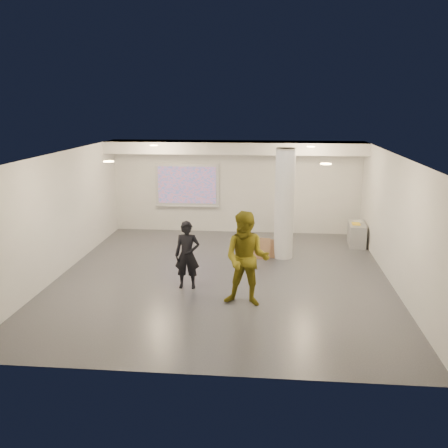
# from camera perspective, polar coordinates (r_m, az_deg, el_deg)

# --- Properties ---
(floor) EXTENTS (8.00, 9.00, 0.01)m
(floor) POSITION_cam_1_polar(r_m,az_deg,el_deg) (12.25, -0.18, -6.13)
(floor) COLOR #3C3E44
(floor) RESTS_ON ground
(ceiling) EXTENTS (8.00, 9.00, 0.01)m
(ceiling) POSITION_cam_1_polar(r_m,az_deg,el_deg) (11.58, -0.19, 7.97)
(ceiling) COLOR silver
(ceiling) RESTS_ON floor
(wall_back) EXTENTS (8.00, 0.01, 3.00)m
(wall_back) POSITION_cam_1_polar(r_m,az_deg,el_deg) (16.22, 1.38, 4.26)
(wall_back) COLOR silver
(wall_back) RESTS_ON floor
(wall_front) EXTENTS (8.00, 0.01, 3.00)m
(wall_front) POSITION_cam_1_polar(r_m,az_deg,el_deg) (7.54, -3.58, -6.92)
(wall_front) COLOR silver
(wall_front) RESTS_ON floor
(wall_left) EXTENTS (0.01, 9.00, 3.00)m
(wall_left) POSITION_cam_1_polar(r_m,az_deg,el_deg) (12.84, -18.25, 1.07)
(wall_left) COLOR silver
(wall_left) RESTS_ON floor
(wall_right) EXTENTS (0.01, 9.00, 3.00)m
(wall_right) POSITION_cam_1_polar(r_m,az_deg,el_deg) (12.11, 19.00, 0.28)
(wall_right) COLOR silver
(wall_right) RESTS_ON floor
(soffit_band) EXTENTS (8.00, 1.10, 0.36)m
(soffit_band) POSITION_cam_1_polar(r_m,az_deg,el_deg) (15.52, 1.26, 8.75)
(soffit_band) COLOR silver
(soffit_band) RESTS_ON ceiling
(downlight_nw) EXTENTS (0.22, 0.22, 0.02)m
(downlight_nw) POSITION_cam_1_polar(r_m,az_deg,el_deg) (14.41, -8.04, 8.88)
(downlight_nw) COLOR #FFD585
(downlight_nw) RESTS_ON ceiling
(downlight_ne) EXTENTS (0.22, 0.22, 0.02)m
(downlight_ne) POSITION_cam_1_polar(r_m,az_deg,el_deg) (14.06, 9.90, 8.70)
(downlight_ne) COLOR #FFD585
(downlight_ne) RESTS_ON ceiling
(downlight_sw) EXTENTS (0.22, 0.22, 0.02)m
(downlight_sw) POSITION_cam_1_polar(r_m,az_deg,el_deg) (10.58, -13.05, 6.98)
(downlight_sw) COLOR #FFD585
(downlight_sw) RESTS_ON ceiling
(downlight_se) EXTENTS (0.22, 0.22, 0.02)m
(downlight_se) POSITION_cam_1_polar(r_m,az_deg,el_deg) (10.09, 11.56, 6.75)
(downlight_se) COLOR #FFD585
(downlight_se) RESTS_ON ceiling
(column) EXTENTS (0.52, 0.52, 3.00)m
(column) POSITION_cam_1_polar(r_m,az_deg,el_deg) (13.53, 6.91, 2.28)
(column) COLOR silver
(column) RESTS_ON floor
(projection_screen) EXTENTS (2.10, 0.13, 1.42)m
(projection_screen) POSITION_cam_1_polar(r_m,az_deg,el_deg) (16.36, -4.24, 4.41)
(projection_screen) COLOR silver
(projection_screen) RESTS_ON wall_back
(credenza) EXTENTS (0.55, 1.16, 0.66)m
(credenza) POSITION_cam_1_polar(r_m,az_deg,el_deg) (15.45, 14.92, -1.12)
(credenza) COLOR gray
(credenza) RESTS_ON floor
(papers_stack) EXTENTS (0.31, 0.36, 0.02)m
(papers_stack) POSITION_cam_1_polar(r_m,az_deg,el_deg) (15.56, 15.09, 0.26)
(papers_stack) COLOR silver
(papers_stack) RESTS_ON credenza
(postit_pad) EXTENTS (0.24, 0.32, 0.03)m
(postit_pad) POSITION_cam_1_polar(r_m,az_deg,el_deg) (15.24, 14.86, 0.02)
(postit_pad) COLOR yellow
(postit_pad) RESTS_ON credenza
(cardboard_back) EXTENTS (0.49, 0.24, 0.51)m
(cardboard_back) POSITION_cam_1_polar(r_m,az_deg,el_deg) (13.75, 6.02, -2.86)
(cardboard_back) COLOR #906848
(cardboard_back) RESTS_ON floor
(cardboard_front) EXTENTS (0.55, 0.21, 0.59)m
(cardboard_front) POSITION_cam_1_polar(r_m,az_deg,el_deg) (13.63, 4.17, -2.80)
(cardboard_front) COLOR #906848
(cardboard_front) RESTS_ON floor
(woman) EXTENTS (0.58, 0.39, 1.56)m
(woman) POSITION_cam_1_polar(r_m,az_deg,el_deg) (11.40, -4.22, -3.55)
(woman) COLOR black
(woman) RESTS_ON floor
(man) EXTENTS (1.08, 0.90, 2.00)m
(man) POSITION_cam_1_polar(r_m,az_deg,el_deg) (10.36, 2.61, -4.03)
(man) COLOR olive
(man) RESTS_ON floor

